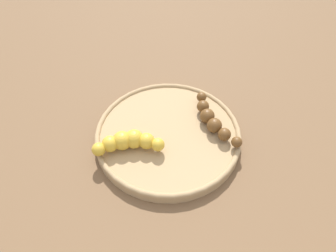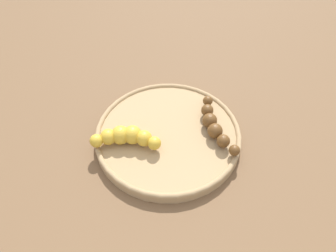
{
  "view_description": "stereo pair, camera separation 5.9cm",
  "coord_description": "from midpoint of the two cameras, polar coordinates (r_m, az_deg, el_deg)",
  "views": [
    {
      "loc": [
        0.35,
        -0.17,
        0.48
      ],
      "look_at": [
        0.0,
        0.0,
        0.04
      ],
      "focal_mm": 33.16,
      "sensor_mm": 36.0,
      "label": 1
    },
    {
      "loc": [
        0.37,
        -0.12,
        0.48
      ],
      "look_at": [
        0.0,
        0.0,
        0.04
      ],
      "focal_mm": 33.16,
      "sensor_mm": 36.0,
      "label": 2
    }
  ],
  "objects": [
    {
      "name": "fruit_bowl",
      "position": [
        0.61,
        -2.77,
        -1.76
      ],
      "size": [
        0.28,
        0.28,
        0.02
      ],
      "color": "#A08259",
      "rests_on": "ground_plane"
    },
    {
      "name": "banana_overripe",
      "position": [
        0.6,
        5.51,
        0.97
      ],
      "size": [
        0.15,
        0.04,
        0.03
      ],
      "rotation": [
        0.0,
        0.0,
        4.69
      ],
      "color": "#593819",
      "rests_on": "fruit_bowl"
    },
    {
      "name": "ground_plane",
      "position": [
        0.61,
        -2.72,
        -2.48
      ],
      "size": [
        2.4,
        2.4,
        0.0
      ],
      "primitive_type": "plane",
      "color": "brown"
    },
    {
      "name": "banana_spotted",
      "position": [
        0.57,
        -10.23,
        -3.09
      ],
      "size": [
        0.07,
        0.12,
        0.04
      ],
      "rotation": [
        0.0,
        0.0,
        2.79
      ],
      "color": "gold",
      "rests_on": "fruit_bowl"
    }
  ]
}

